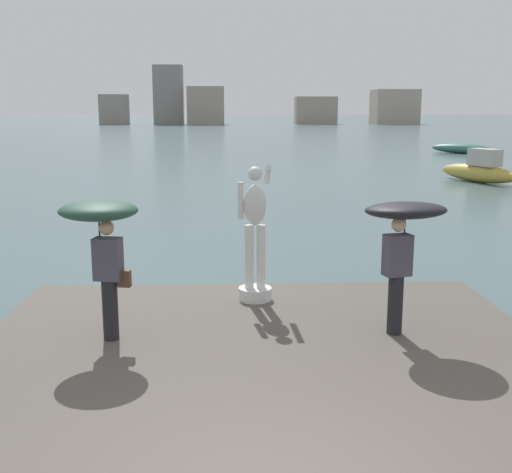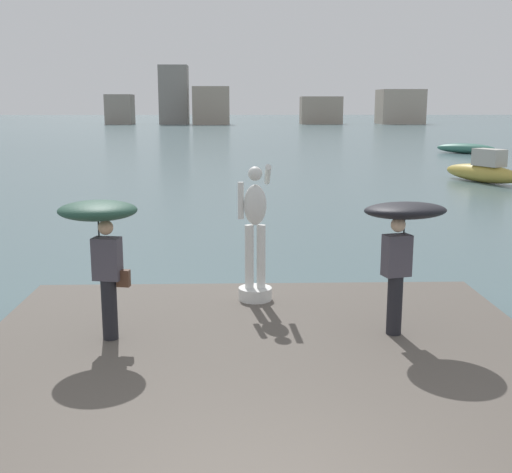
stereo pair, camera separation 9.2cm
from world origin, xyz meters
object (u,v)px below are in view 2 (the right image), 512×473
at_px(onlooker_left, 101,227).
at_px(onlooker_right, 403,226).
at_px(boat_near, 466,148).
at_px(boat_mid, 484,170).
at_px(statue_white_figure, 255,243).

distance_m(onlooker_left, onlooker_right, 4.26).
bearing_deg(boat_near, boat_mid, -107.06).
relative_size(statue_white_figure, onlooker_right, 1.17).
xyz_separation_m(onlooker_left, onlooker_right, (4.26, 0.08, -0.02)).
xyz_separation_m(onlooker_left, boat_near, (19.58, 40.62, -1.63)).
distance_m(boat_near, boat_mid, 19.54).
bearing_deg(boat_mid, onlooker_left, -122.26).
xyz_separation_m(statue_white_figure, boat_mid, (11.64, 20.15, -0.81)).
bearing_deg(statue_white_figure, onlooker_right, -39.72).
relative_size(statue_white_figure, boat_mid, 0.48).
distance_m(onlooker_left, boat_near, 45.12).
relative_size(onlooker_left, boat_near, 0.46).
xyz_separation_m(onlooker_left, boat_mid, (13.84, 21.94, -1.44)).
bearing_deg(statue_white_figure, boat_mid, 59.99).
height_order(statue_white_figure, onlooker_right, statue_white_figure).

